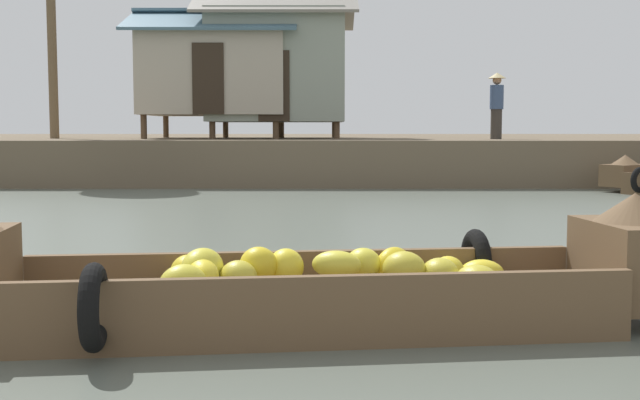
# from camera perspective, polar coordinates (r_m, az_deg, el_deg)

# --- Properties ---
(ground_plane) EXTENTS (300.00, 300.00, 0.00)m
(ground_plane) POSITION_cam_1_polar(r_m,az_deg,el_deg) (10.24, -7.67, -2.52)
(ground_plane) COLOR #596056
(riverbank_strip) EXTENTS (160.00, 20.00, 1.06)m
(riverbank_strip) POSITION_cam_1_polar(r_m,az_deg,el_deg) (27.98, -2.64, 3.41)
(riverbank_strip) COLOR brown
(riverbank_strip) RESTS_ON ground
(banana_boat) EXTENTS (5.16, 2.07, 0.90)m
(banana_boat) POSITION_cam_1_polar(r_m,az_deg,el_deg) (5.45, -0.37, -5.84)
(banana_boat) COLOR brown
(banana_boat) RESTS_ON ground
(stilt_house_mid_left) EXTENTS (4.50, 3.91, 3.51)m
(stilt_house_mid_left) POSITION_cam_1_polar(r_m,az_deg,el_deg) (22.68, -7.02, 8.93)
(stilt_house_mid_left) COLOR #4C3826
(stilt_house_mid_left) RESTS_ON riverbank_strip
(stilt_house_mid_right) EXTENTS (4.32, 3.85, 4.14)m
(stilt_house_mid_right) POSITION_cam_1_polar(r_m,az_deg,el_deg) (22.62, -2.77, 9.39)
(stilt_house_mid_right) COLOR #4C3826
(stilt_house_mid_right) RESTS_ON riverbank_strip
(vendor_person) EXTENTS (0.44, 0.44, 1.66)m
(vendor_person) POSITION_cam_1_polar(r_m,az_deg,el_deg) (20.96, 12.55, 6.72)
(vendor_person) COLOR #332D28
(vendor_person) RESTS_ON riverbank_strip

